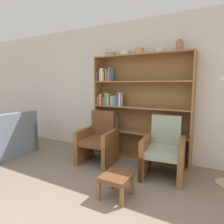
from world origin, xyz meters
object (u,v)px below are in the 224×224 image
(bowl_sage, at_px, (125,53))
(bookshelf, at_px, (132,109))
(footstool, at_px, (116,179))
(bowl_terracotta, at_px, (140,51))
(armchair_cushioned, at_px, (164,151))
(vase_tall, at_px, (180,46))
(armchair_leather, at_px, (99,140))
(bowl_brass, at_px, (111,54))
(bowl_copper, at_px, (160,50))

(bowl_sage, bearing_deg, bookshelf, 7.74)
(footstool, bearing_deg, bowl_terracotta, 101.04)
(bookshelf, xyz_separation_m, footstool, (0.44, -1.49, -0.74))
(bowl_sage, height_order, armchair_cushioned, bowl_sage)
(vase_tall, height_order, armchair_cushioned, vase_tall)
(armchair_cushioned, bearing_deg, vase_tall, -105.33)
(bowl_terracotta, relative_size, armchair_leather, 0.19)
(bowl_terracotta, relative_size, footstool, 0.50)
(armchair_cushioned, xyz_separation_m, footstool, (-0.37, -0.95, -0.17))
(bowl_sage, height_order, armchair_leather, bowl_sage)
(bowl_brass, relative_size, bowl_copper, 1.35)
(bowl_copper, height_order, vase_tall, vase_tall)
(armchair_leather, distance_m, armchair_cushioned, 1.26)
(armchair_leather, bearing_deg, bowl_terracotta, -145.59)
(bowl_terracotta, height_order, footstool, bowl_terracotta)
(bowl_terracotta, height_order, armchair_cushioned, bowl_terracotta)
(bowl_terracotta, distance_m, armchair_cushioned, 1.89)
(bowl_brass, height_order, bowl_copper, bowl_brass)
(armchair_leather, xyz_separation_m, footstool, (0.89, -0.95, -0.17))
(bowl_copper, xyz_separation_m, armchair_leather, (-0.99, -0.52, -1.67))
(armchair_cushioned, bearing_deg, footstool, 61.43)
(bowl_brass, distance_m, armchair_cushioned, 2.18)
(vase_tall, xyz_separation_m, footstool, (-0.45, -1.47, -1.89))
(vase_tall, bearing_deg, bowl_copper, 180.00)
(vase_tall, xyz_separation_m, armchair_cushioned, (-0.07, -0.52, -1.72))
(vase_tall, bearing_deg, bowl_sage, 180.00)
(bowl_copper, height_order, armchair_leather, bowl_copper)
(bowl_copper, height_order, armchair_cushioned, bowl_copper)
(bookshelf, xyz_separation_m, armchair_leather, (-0.45, -0.54, -0.57))
(bookshelf, height_order, bowl_brass, bowl_brass)
(bowl_terracotta, xyz_separation_m, armchair_cushioned, (0.66, -0.52, -1.69))
(bowl_sage, bearing_deg, bowl_terracotta, 0.00)
(bookshelf, xyz_separation_m, bowl_brass, (-0.48, -0.02, 1.10))
(bowl_sage, bearing_deg, armchair_cushioned, -28.37)
(bowl_sage, distance_m, armchair_leather, 1.79)
(bookshelf, bearing_deg, bowl_brass, -177.48)
(bowl_brass, relative_size, vase_tall, 1.16)
(armchair_leather, bearing_deg, bowl_copper, -158.66)
(vase_tall, bearing_deg, bowl_terracotta, 180.00)
(footstool, bearing_deg, armchair_cushioned, 68.61)
(vase_tall, height_order, armchair_leather, vase_tall)
(vase_tall, relative_size, armchair_cushioned, 0.21)
(bookshelf, relative_size, bowl_brass, 8.84)
(bowl_brass, bearing_deg, bowl_copper, -0.00)
(bowl_terracotta, bearing_deg, armchair_cushioned, -38.33)
(vase_tall, bearing_deg, bowl_brass, 180.00)
(bowl_sage, xyz_separation_m, vase_tall, (1.04, 0.00, 0.04))
(bowl_terracotta, xyz_separation_m, vase_tall, (0.73, 0.00, 0.02))
(bowl_sage, xyz_separation_m, armchair_leather, (-0.30, -0.52, -1.68))
(bowl_copper, bearing_deg, armchair_cushioned, -62.44)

